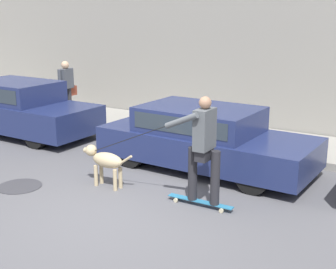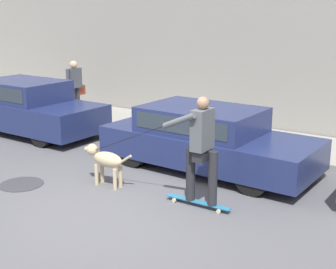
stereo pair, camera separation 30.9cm
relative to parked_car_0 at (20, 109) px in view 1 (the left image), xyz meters
The scene contains 9 objects.
ground_plane 5.77m from the parked_car_0, 28.73° to the right, with size 36.00×36.00×0.00m, color #545459.
back_wall 6.38m from the parked_car_0, 33.97° to the left, with size 32.00×0.30×5.29m.
sidewalk_curb 5.50m from the parked_car_0, 23.20° to the left, with size 30.00×2.12×0.16m.
parked_car_0 is the anchor object (origin of this frame).
parked_car_1 5.20m from the parked_car_0, ahead, with size 4.25×1.85×1.22m.
dog 4.55m from the parked_car_0, 23.36° to the right, with size 1.06×0.28×0.72m.
skateboarder 6.30m from the parked_car_0, 15.78° to the right, with size 2.71×0.60×1.77m.
pedestrian_with_bag 1.87m from the parked_car_0, 93.62° to the left, with size 0.23×0.71×1.52m.
manhole_cover 3.95m from the parked_car_0, 42.26° to the right, with size 0.77×0.77×0.01m.
Camera 1 is at (4.16, -5.13, 2.99)m, focal length 50.00 mm.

